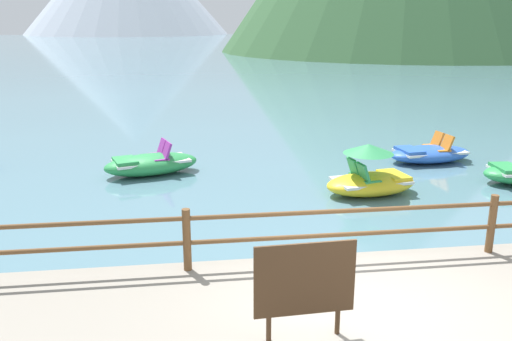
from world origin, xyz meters
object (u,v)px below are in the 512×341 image
pedal_boat_1 (371,178)px  pedal_boat_6 (430,153)px  sign_board (305,281)px  pedal_boat_5 (151,164)px

pedal_boat_1 → pedal_boat_6: 3.75m
sign_board → pedal_boat_1: size_ratio=0.50×
sign_board → pedal_boat_6: sign_board is taller
sign_board → pedal_boat_6: bearing=57.2°
pedal_boat_5 → pedal_boat_6: size_ratio=1.05×
pedal_boat_6 → pedal_boat_1: bearing=-135.8°
sign_board → pedal_boat_1: 6.90m
pedal_boat_5 → pedal_boat_6: 7.88m
pedal_boat_1 → pedal_boat_6: (2.68, 2.61, -0.15)m
pedal_boat_1 → pedal_boat_5: pedal_boat_1 is taller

